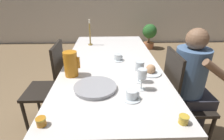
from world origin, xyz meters
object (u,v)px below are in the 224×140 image
person_seated (192,79)px  potted_plant (149,34)px  teacup_near_person (132,95)px  bread_plate (151,71)px  wine_glass_juice (142,75)px  candlestick_tall (90,35)px  jam_jar_red (184,119)px  teacup_across (118,58)px  serving_tray (95,87)px  chair_person_side (180,98)px  red_pitcher (71,64)px  chair_opposite (51,85)px  wine_glass_water (140,67)px  jam_jar_amber (41,121)px

person_seated → potted_plant: bearing=174.0°
teacup_near_person → bread_plate: bread_plate is taller
teacup_near_person → potted_plant: size_ratio=0.21×
wine_glass_juice → candlestick_tall: size_ratio=0.50×
jam_jar_red → teacup_across: bearing=108.0°
serving_tray → wine_glass_juice: bearing=-2.6°
chair_person_side → red_pitcher: bearing=-91.1°
wine_glass_juice → teacup_across: bearing=103.3°
chair_opposite → serving_tray: bearing=-134.3°
teacup_near_person → bread_plate: size_ratio=0.68×
bread_plate → chair_person_side: bearing=-6.9°
chair_person_side → potted_plant: bearing=172.3°
teacup_across → serving_tray: 0.63m
chair_opposite → candlestick_tall: 0.87m
wine_glass_water → jam_jar_amber: 0.82m
teacup_across → jam_jar_amber: (-0.50, -0.98, -0.00)m
teacup_across → bread_plate: bearing=-49.5°
serving_tray → jam_jar_red: bearing=-36.6°
person_seated → candlestick_tall: (-1.03, 0.92, 0.20)m
teacup_near_person → serving_tray: bearing=151.8°
jam_jar_red → candlestick_tall: candlestick_tall is taller
chair_person_side → jam_jar_red: bearing=-23.7°
teacup_near_person → potted_plant: teacup_near_person is taller
jam_jar_red → candlestick_tall: bearing=112.9°
wine_glass_water → chair_person_side: bearing=15.2°
serving_tray → candlestick_tall: (-0.13, 1.18, 0.12)m
person_seated → wine_glass_juice: bearing=-63.3°
wine_glass_juice → jam_jar_red: (0.18, -0.38, -0.10)m
chair_opposite → chair_person_side: bearing=-102.3°
chair_opposite → jam_jar_red: size_ratio=16.77×
wine_glass_water → wine_glass_juice: (-0.00, -0.12, -0.01)m
candlestick_tall → red_pitcher: bearing=-95.7°
chair_opposite → bread_plate: (1.03, -0.25, 0.28)m
potted_plant → red_pitcher: bearing=-115.0°
teacup_near_person → teacup_across: bearing=94.1°
candlestick_tall → teacup_near_person: bearing=-73.3°
wine_glass_juice → potted_plant: size_ratio=0.27×
bread_plate → candlestick_tall: size_ratio=0.58×
chair_person_side → jam_jar_amber: bearing=-60.7°
bread_plate → jam_jar_amber: (-0.78, -0.65, 0.00)m
wine_glass_juice → serving_tray: wine_glass_juice is taller
teacup_across → candlestick_tall: 0.69m
teacup_near_person → serving_tray: 0.30m
person_seated → candlestick_tall: bearing=-131.7°
teacup_near_person → potted_plant: (0.97, 3.52, -0.42)m
wine_glass_juice → teacup_near_person: wine_glass_juice is taller
teacup_near_person → jam_jar_amber: (-0.55, -0.25, -0.00)m
wine_glass_juice → potted_plant: bearing=75.5°
wine_glass_juice → teacup_near_person: (-0.09, -0.13, -0.10)m
person_seated → wine_glass_juice: person_seated is taller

